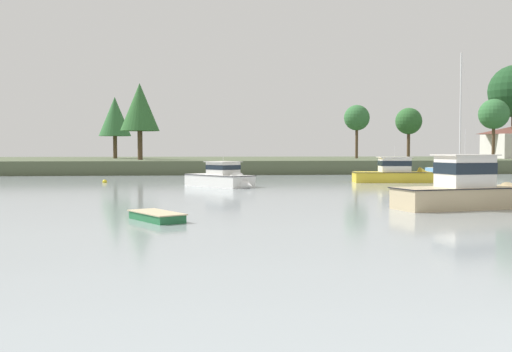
# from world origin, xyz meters

# --- Properties ---
(far_shore_bank) EXTENTS (178.54, 43.71, 1.74)m
(far_shore_bank) POSITION_xyz_m (0.00, 87.73, 0.87)
(far_shore_bank) COLOR #4C563D
(far_shore_bank) RESTS_ON ground
(cruiser_sand) EXTENTS (9.17, 4.20, 5.11)m
(cruiser_sand) POSITION_xyz_m (6.90, 22.93, 0.65)
(cruiser_sand) COLOR tan
(cruiser_sand) RESTS_ON ground
(cruiser_white) EXTENTS (6.46, 7.56, 3.77)m
(cruiser_white) POSITION_xyz_m (-5.71, 42.90, 0.47)
(cruiser_white) COLOR white
(cruiser_white) RESTS_ON ground
(cruiser_yellow) EXTENTS (8.70, 3.65, 4.52)m
(cruiser_yellow) POSITION_xyz_m (11.56, 48.22, 0.56)
(cruiser_yellow) COLOR gold
(cruiser_yellow) RESTS_ON ground
(dinghy_green) EXTENTS (2.82, 3.54, 0.55)m
(dinghy_green) POSITION_xyz_m (-9.92, 18.80, 0.14)
(dinghy_green) COLOR #236B3D
(dinghy_green) RESTS_ON ground
(sailboat_skyblue) EXTENTS (4.08, 9.46, 14.91)m
(sailboat_skyblue) POSITION_xyz_m (22.09, 59.52, 0.31)
(sailboat_skyblue) COLOR #669ECC
(sailboat_skyblue) RESTS_ON ground
(mooring_buoy_yellow) EXTENTS (0.44, 0.44, 0.49)m
(mooring_buoy_yellow) POSITION_xyz_m (-16.80, 50.37, 0.08)
(mooring_buoy_yellow) COLOR yellow
(mooring_buoy_yellow) RESTS_ON ground
(shore_tree_inland_c) EXTENTS (4.43, 4.43, 8.84)m
(shore_tree_inland_c) POSITION_xyz_m (35.53, 76.80, 8.31)
(shore_tree_inland_c) COLOR brown
(shore_tree_inland_c) RESTS_ON far_shore_bank
(shore_tree_inland_b) EXTENTS (4.99, 4.99, 9.62)m
(shore_tree_inland_b) POSITION_xyz_m (-20.70, 88.21, 8.26)
(shore_tree_inland_b) COLOR brown
(shore_tree_inland_b) RESTS_ON far_shore_bank
(shore_tree_far_left) EXTENTS (4.04, 4.04, 8.46)m
(shore_tree_far_left) POSITION_xyz_m (17.29, 85.50, 8.12)
(shore_tree_far_left) COLOR brown
(shore_tree_far_left) RESTS_ON far_shore_bank
(shore_tree_left_mid) EXTENTS (5.32, 5.32, 10.46)m
(shore_tree_left_mid) POSITION_xyz_m (-15.71, 75.57, 8.89)
(shore_tree_left_mid) COLOR brown
(shore_tree_left_mid) RESTS_ON far_shore_bank
(shore_tree_center_left) EXTENTS (4.39, 4.39, 8.31)m
(shore_tree_center_left) POSITION_xyz_m (27.02, 88.94, 7.80)
(shore_tree_center_left) COLOR brown
(shore_tree_center_left) RESTS_ON far_shore_bank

